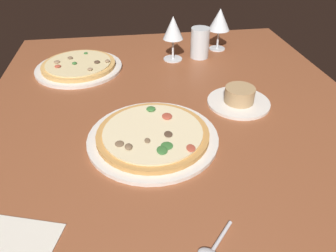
{
  "coord_description": "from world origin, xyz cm",
  "views": [
    {
      "loc": [
        64.08,
        -13.16,
        52.26
      ],
      "look_at": [
        0.99,
        -3.92,
        7.0
      ],
      "focal_mm": 33.75,
      "sensor_mm": 36.0,
      "label": 1
    }
  ],
  "objects_px": {
    "ramekin_on_saucer": "(239,98)",
    "wine_glass_near": "(220,21)",
    "pizza_side": "(79,66)",
    "water_glass": "(200,44)",
    "pizza_main": "(153,136)",
    "wine_glass_far": "(173,29)",
    "spoon": "(212,251)"
  },
  "relations": [
    {
      "from": "pizza_main",
      "to": "water_glass",
      "type": "relative_size",
      "value": 2.93
    },
    {
      "from": "water_glass",
      "to": "spoon",
      "type": "relative_size",
      "value": 1.26
    },
    {
      "from": "pizza_side",
      "to": "ramekin_on_saucer",
      "type": "relative_size",
      "value": 1.65
    },
    {
      "from": "wine_glass_near",
      "to": "ramekin_on_saucer",
      "type": "bearing_deg",
      "value": -7.11
    },
    {
      "from": "ramekin_on_saucer",
      "to": "wine_glass_near",
      "type": "xyz_separation_m",
      "value": [
        -0.42,
        0.05,
        0.09
      ]
    },
    {
      "from": "water_glass",
      "to": "spoon",
      "type": "xyz_separation_m",
      "value": [
        0.81,
        -0.16,
        -0.05
      ]
    },
    {
      "from": "pizza_main",
      "to": "wine_glass_far",
      "type": "height_order",
      "value": "wine_glass_far"
    },
    {
      "from": "pizza_side",
      "to": "ramekin_on_saucer",
      "type": "height_order",
      "value": "ramekin_on_saucer"
    },
    {
      "from": "wine_glass_near",
      "to": "water_glass",
      "type": "xyz_separation_m",
      "value": [
        0.07,
        -0.09,
        -0.06
      ]
    },
    {
      "from": "ramekin_on_saucer",
      "to": "wine_glass_far",
      "type": "distance_m",
      "value": 0.38
    },
    {
      "from": "water_glass",
      "to": "wine_glass_far",
      "type": "bearing_deg",
      "value": -85.27
    },
    {
      "from": "pizza_side",
      "to": "water_glass",
      "type": "distance_m",
      "value": 0.45
    },
    {
      "from": "pizza_main",
      "to": "ramekin_on_saucer",
      "type": "height_order",
      "value": "ramekin_on_saucer"
    },
    {
      "from": "pizza_main",
      "to": "ramekin_on_saucer",
      "type": "xyz_separation_m",
      "value": [
        -0.14,
        0.27,
        0.01
      ]
    },
    {
      "from": "wine_glass_far",
      "to": "wine_glass_near",
      "type": "relative_size",
      "value": 1.01
    },
    {
      "from": "pizza_main",
      "to": "wine_glass_near",
      "type": "xyz_separation_m",
      "value": [
        -0.55,
        0.32,
        0.1
      ]
    },
    {
      "from": "spoon",
      "to": "pizza_main",
      "type": "bearing_deg",
      "value": -168.77
    },
    {
      "from": "ramekin_on_saucer",
      "to": "wine_glass_far",
      "type": "bearing_deg",
      "value": -157.84
    },
    {
      "from": "pizza_side",
      "to": "water_glass",
      "type": "relative_size",
      "value": 2.71
    },
    {
      "from": "pizza_side",
      "to": "water_glass",
      "type": "height_order",
      "value": "water_glass"
    },
    {
      "from": "ramekin_on_saucer",
      "to": "spoon",
      "type": "xyz_separation_m",
      "value": [
        0.46,
        -0.2,
        -0.01
      ]
    },
    {
      "from": "wine_glass_far",
      "to": "water_glass",
      "type": "xyz_separation_m",
      "value": [
        -0.01,
        0.1,
        -0.06
      ]
    },
    {
      "from": "wine_glass_near",
      "to": "spoon",
      "type": "bearing_deg",
      "value": -16.11
    },
    {
      "from": "spoon",
      "to": "water_glass",
      "type": "bearing_deg",
      "value": 168.54
    },
    {
      "from": "pizza_main",
      "to": "wine_glass_near",
      "type": "bearing_deg",
      "value": 150.13
    },
    {
      "from": "pizza_main",
      "to": "spoon",
      "type": "distance_m",
      "value": 0.33
    },
    {
      "from": "pizza_main",
      "to": "spoon",
      "type": "bearing_deg",
      "value": 11.23
    },
    {
      "from": "wine_glass_near",
      "to": "spoon",
      "type": "distance_m",
      "value": 0.92
    },
    {
      "from": "ramekin_on_saucer",
      "to": "wine_glass_near",
      "type": "distance_m",
      "value": 0.43
    },
    {
      "from": "ramekin_on_saucer",
      "to": "water_glass",
      "type": "relative_size",
      "value": 1.64
    },
    {
      "from": "pizza_main",
      "to": "pizza_side",
      "type": "height_order",
      "value": "same"
    },
    {
      "from": "pizza_side",
      "to": "water_glass",
      "type": "xyz_separation_m",
      "value": [
        -0.05,
        0.44,
        0.04
      ]
    }
  ]
}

